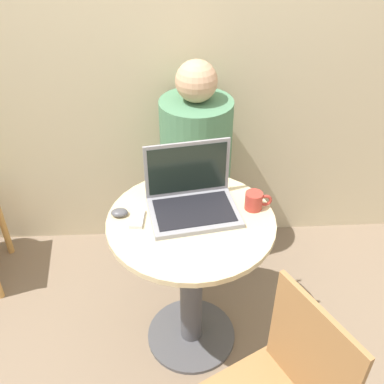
{
  "coord_description": "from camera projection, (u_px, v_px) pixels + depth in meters",
  "views": [
    {
      "loc": [
        -0.07,
        -1.39,
        1.93
      ],
      "look_at": [
        0.01,
        0.05,
        0.86
      ],
      "focal_mm": 42.0,
      "sensor_mm": 36.0,
      "label": 1
    }
  ],
  "objects": [
    {
      "name": "laptop",
      "position": [
        192.0,
        197.0,
        1.84
      ],
      "size": [
        0.39,
        0.31,
        0.27
      ],
      "color": "gray",
      "rests_on": "round_table"
    },
    {
      "name": "computer_mouse",
      "position": [
        119.0,
        213.0,
        1.82
      ],
      "size": [
        0.07,
        0.05,
        0.03
      ],
      "color": "#4C4C51",
      "rests_on": "round_table"
    },
    {
      "name": "back_wall",
      "position": [
        182.0,
        24.0,
        2.16
      ],
      "size": [
        7.0,
        0.05,
        2.6
      ],
      "color": "beige",
      "rests_on": "ground_plane"
    },
    {
      "name": "ground_plane",
      "position": [
        191.0,
        336.0,
        2.27
      ],
      "size": [
        12.0,
        12.0,
        0.0
      ],
      "primitive_type": "plane",
      "color": "#7F6B56"
    },
    {
      "name": "round_table",
      "position": [
        191.0,
        264.0,
        1.96
      ],
      "size": [
        0.69,
        0.69,
        0.76
      ],
      "color": "#4C4C51",
      "rests_on": "ground_plane"
    },
    {
      "name": "cell_phone",
      "position": [
        137.0,
        219.0,
        1.8
      ],
      "size": [
        0.06,
        0.11,
        0.02
      ],
      "color": "silver",
      "rests_on": "round_table"
    },
    {
      "name": "person_seated",
      "position": [
        194.0,
        180.0,
        2.51
      ],
      "size": [
        0.4,
        0.58,
        1.2
      ],
      "color": "#4C4742",
      "rests_on": "ground_plane"
    },
    {
      "name": "coffee_cup",
      "position": [
        255.0,
        201.0,
        1.85
      ],
      "size": [
        0.11,
        0.07,
        0.08
      ],
      "color": "#B2382D",
      "rests_on": "round_table"
    }
  ]
}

